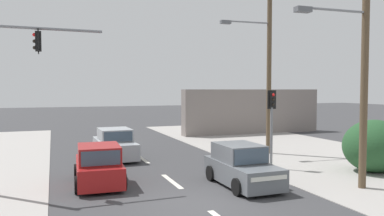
{
  "coord_description": "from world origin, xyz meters",
  "views": [
    {
      "loc": [
        -4.33,
        -10.83,
        3.59
      ],
      "look_at": [
        1.22,
        4.0,
        2.81
      ],
      "focal_mm": 35.0,
      "sensor_mm": 36.0,
      "label": 1
    }
  ],
  "objects_px": {
    "utility_pole_midground_right": "(267,57)",
    "hatchback_receding_far": "(241,167)",
    "traffic_signal_mast": "(10,82)",
    "pedestal_signal_right_kerb": "(272,116)",
    "sedan_oncoming_near": "(115,145)",
    "utility_pole_foreground_right": "(362,57)",
    "hatchback_kerbside_parked": "(99,166)"
  },
  "relations": [
    {
      "from": "pedestal_signal_right_kerb",
      "to": "hatchback_kerbside_parked",
      "type": "relative_size",
      "value": 0.96
    },
    {
      "from": "hatchback_kerbside_parked",
      "to": "hatchback_receding_far",
      "type": "bearing_deg",
      "value": -21.53
    },
    {
      "from": "utility_pole_foreground_right",
      "to": "utility_pole_midground_right",
      "type": "xyz_separation_m",
      "value": [
        0.82,
        7.59,
        0.65
      ]
    },
    {
      "from": "utility_pole_foreground_right",
      "to": "sedan_oncoming_near",
      "type": "bearing_deg",
      "value": 128.62
    },
    {
      "from": "utility_pole_midground_right",
      "to": "hatchback_receding_far",
      "type": "height_order",
      "value": "utility_pole_midground_right"
    },
    {
      "from": "utility_pole_midground_right",
      "to": "hatchback_kerbside_parked",
      "type": "height_order",
      "value": "utility_pole_midground_right"
    },
    {
      "from": "pedestal_signal_right_kerb",
      "to": "hatchback_receding_far",
      "type": "distance_m",
      "value": 3.78
    },
    {
      "from": "utility_pole_foreground_right",
      "to": "hatchback_kerbside_parked",
      "type": "bearing_deg",
      "value": 155.84
    },
    {
      "from": "utility_pole_foreground_right",
      "to": "pedestal_signal_right_kerb",
      "type": "bearing_deg",
      "value": 105.31
    },
    {
      "from": "traffic_signal_mast",
      "to": "hatchback_receding_far",
      "type": "bearing_deg",
      "value": -11.56
    },
    {
      "from": "utility_pole_midground_right",
      "to": "sedan_oncoming_near",
      "type": "xyz_separation_m",
      "value": [
        -8.16,
        1.59,
        -4.69
      ]
    },
    {
      "from": "utility_pole_foreground_right",
      "to": "utility_pole_midground_right",
      "type": "height_order",
      "value": "utility_pole_midground_right"
    },
    {
      "from": "pedestal_signal_right_kerb",
      "to": "sedan_oncoming_near",
      "type": "relative_size",
      "value": 0.83
    },
    {
      "from": "sedan_oncoming_near",
      "to": "hatchback_kerbside_parked",
      "type": "distance_m",
      "value": 5.44
    },
    {
      "from": "utility_pole_foreground_right",
      "to": "hatchback_receding_far",
      "type": "height_order",
      "value": "utility_pole_foreground_right"
    },
    {
      "from": "pedestal_signal_right_kerb",
      "to": "hatchback_receding_far",
      "type": "bearing_deg",
      "value": -141.51
    },
    {
      "from": "traffic_signal_mast",
      "to": "utility_pole_foreground_right",
      "type": "bearing_deg",
      "value": -17.01
    },
    {
      "from": "utility_pole_midground_right",
      "to": "pedestal_signal_right_kerb",
      "type": "bearing_deg",
      "value": -118.54
    },
    {
      "from": "sedan_oncoming_near",
      "to": "hatchback_receding_far",
      "type": "distance_m",
      "value": 8.07
    },
    {
      "from": "traffic_signal_mast",
      "to": "pedestal_signal_right_kerb",
      "type": "distance_m",
      "value": 10.66
    },
    {
      "from": "sedan_oncoming_near",
      "to": "hatchback_kerbside_parked",
      "type": "height_order",
      "value": "sedan_oncoming_near"
    },
    {
      "from": "utility_pole_midground_right",
      "to": "hatchback_receding_far",
      "type": "distance_m",
      "value": 8.64
    },
    {
      "from": "utility_pole_midground_right",
      "to": "hatchback_receding_far",
      "type": "relative_size",
      "value": 2.76
    },
    {
      "from": "hatchback_receding_far",
      "to": "hatchback_kerbside_parked",
      "type": "xyz_separation_m",
      "value": [
        -5.0,
        1.97,
        0.0
      ]
    },
    {
      "from": "traffic_signal_mast",
      "to": "pedestal_signal_right_kerb",
      "type": "bearing_deg",
      "value": 2.58
    },
    {
      "from": "utility_pole_midground_right",
      "to": "traffic_signal_mast",
      "type": "distance_m",
      "value": 13.21
    },
    {
      "from": "utility_pole_foreground_right",
      "to": "utility_pole_midground_right",
      "type": "relative_size",
      "value": 0.87
    },
    {
      "from": "traffic_signal_mast",
      "to": "pedestal_signal_right_kerb",
      "type": "height_order",
      "value": "traffic_signal_mast"
    },
    {
      "from": "utility_pole_midground_right",
      "to": "utility_pole_foreground_right",
      "type": "bearing_deg",
      "value": -96.17
    },
    {
      "from": "utility_pole_midground_right",
      "to": "hatchback_receding_far",
      "type": "xyz_separation_m",
      "value": [
        -4.56,
        -5.64,
        -4.69
      ]
    },
    {
      "from": "utility_pole_foreground_right",
      "to": "pedestal_signal_right_kerb",
      "type": "xyz_separation_m",
      "value": [
        -1.11,
        4.05,
        -2.33
      ]
    },
    {
      "from": "traffic_signal_mast",
      "to": "pedestal_signal_right_kerb",
      "type": "relative_size",
      "value": 1.69
    }
  ]
}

